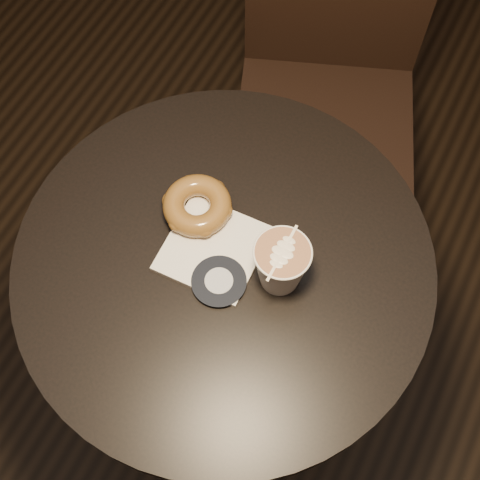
{
  "coord_description": "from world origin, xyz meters",
  "views": [
    {
      "loc": [
        0.23,
        -0.39,
        1.75
      ],
      "look_at": [
        0.01,
        0.03,
        0.79
      ],
      "focal_mm": 50.0,
      "sensor_mm": 36.0,
      "label": 1
    }
  ],
  "objects_px": {
    "cafe_table": "(226,303)",
    "latte_cup": "(281,265)",
    "pastry_bag": "(213,248)",
    "chair": "(332,61)",
    "doughnut": "(197,205)"
  },
  "relations": [
    {
      "from": "cafe_table",
      "to": "doughnut",
      "type": "relative_size",
      "value": 6.46
    },
    {
      "from": "cafe_table",
      "to": "latte_cup",
      "type": "xyz_separation_m",
      "value": [
        0.1,
        0.01,
        0.25
      ]
    },
    {
      "from": "pastry_bag",
      "to": "doughnut",
      "type": "distance_m",
      "value": 0.08
    },
    {
      "from": "pastry_bag",
      "to": "doughnut",
      "type": "bearing_deg",
      "value": 136.78
    },
    {
      "from": "doughnut",
      "to": "pastry_bag",
      "type": "bearing_deg",
      "value": -41.14
    },
    {
      "from": "chair",
      "to": "latte_cup",
      "type": "bearing_deg",
      "value": -97.56
    },
    {
      "from": "chair",
      "to": "latte_cup",
      "type": "distance_m",
      "value": 0.66
    },
    {
      "from": "chair",
      "to": "doughnut",
      "type": "bearing_deg",
      "value": -114.19
    },
    {
      "from": "pastry_bag",
      "to": "latte_cup",
      "type": "height_order",
      "value": "latte_cup"
    },
    {
      "from": "doughnut",
      "to": "latte_cup",
      "type": "distance_m",
      "value": 0.18
    },
    {
      "from": "chair",
      "to": "pastry_bag",
      "type": "bearing_deg",
      "value": -108.7
    },
    {
      "from": "cafe_table",
      "to": "doughnut",
      "type": "height_order",
      "value": "doughnut"
    },
    {
      "from": "latte_cup",
      "to": "cafe_table",
      "type": "bearing_deg",
      "value": -171.91
    },
    {
      "from": "cafe_table",
      "to": "pastry_bag",
      "type": "height_order",
      "value": "pastry_bag"
    },
    {
      "from": "pastry_bag",
      "to": "doughnut",
      "type": "relative_size",
      "value": 1.33
    }
  ]
}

